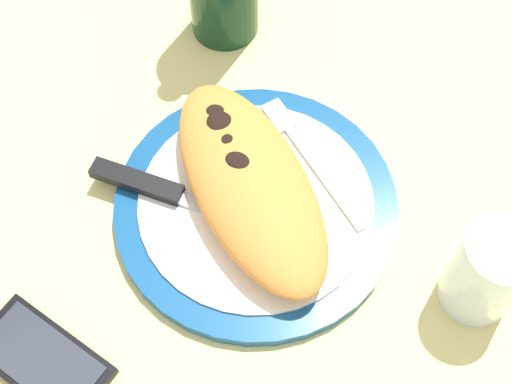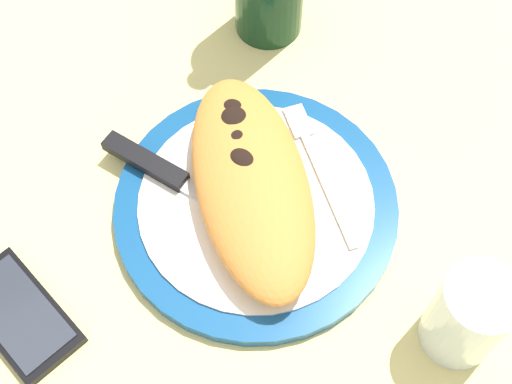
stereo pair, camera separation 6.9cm
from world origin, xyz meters
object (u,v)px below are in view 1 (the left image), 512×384
Objects in this scene: calzone at (250,183)px; smartphone at (42,360)px; fork at (305,151)px; knife at (164,191)px; plate at (256,206)px; water_glass at (485,276)px.

smartphone is (0.16, 24.92, -3.66)cm from calzone.
fork is at bearing -90.02° from smartphone.
fork is 15.10cm from knife.
plate is 1.63× the size of fork.
calzone is at bearing 0.37° from plate.
calzone is at bearing 24.01° from water_glass.
knife is 31.71cm from water_glass.
plate is 2.75× the size of water_glass.
calzone is at bearing -133.30° from knife.
knife reaches higher than smartphone.
water_glass is at bearing -149.95° from knife.
smartphone is (0.01, 32.59, -1.40)cm from fork.
calzone is at bearing 91.13° from fork.
water_glass is (-20.53, -9.55, 3.64)cm from plate.
fork is (1.08, -7.67, 1.12)cm from plate.
plate is 3.51cm from calzone.
calzone is 8.00cm from fork.
plate is 1.37× the size of knife.
smartphone is at bearing 89.98° from fork.
calzone is 1.34× the size of knife.
smartphone is 1.32× the size of water_glass.
water_glass is (-21.46, -9.56, 0.25)cm from calzone.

